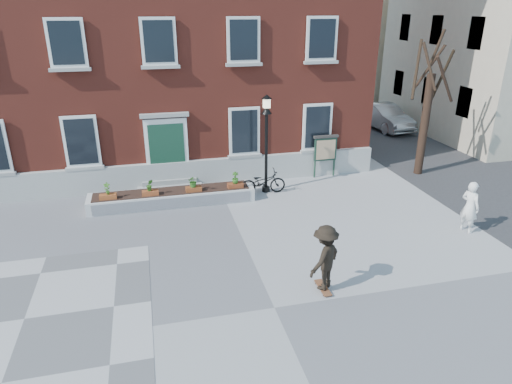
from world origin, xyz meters
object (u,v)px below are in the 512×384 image
object	(u,v)px
bicycle	(263,182)
bystander	(470,207)
lamp_post	(266,131)
notice_board	(325,149)
parked_car	(384,117)
skateboarder	(325,258)

from	to	relation	value
bicycle	bystander	bearing A→B (deg)	-128.25
bicycle	lamp_post	xyz separation A→B (m)	(0.18, 0.18, 2.06)
bicycle	notice_board	bearing A→B (deg)	-66.51
lamp_post	parked_car	bearing A→B (deg)	40.38
bicycle	skateboarder	bearing A→B (deg)	-179.38
bystander	lamp_post	xyz separation A→B (m)	(-5.60, 5.02, 1.65)
parked_car	lamp_post	bearing A→B (deg)	-145.12
bicycle	bystander	distance (m)	7.55
notice_board	bystander	bearing A→B (deg)	-66.43
bicycle	parked_car	world-z (taller)	parked_car
bicycle	skateboarder	world-z (taller)	skateboarder
lamp_post	skateboarder	world-z (taller)	lamp_post
bicycle	notice_board	world-z (taller)	notice_board
bicycle	parked_car	xyz separation A→B (m)	(9.80, 8.36, 0.26)
skateboarder	bystander	bearing A→B (deg)	19.29
parked_car	skateboarder	size ratio (longest dim) A/B	2.41
parked_car	lamp_post	size ratio (longest dim) A/B	1.15
lamp_post	notice_board	bearing A→B (deg)	19.97
bystander	notice_board	distance (m)	6.66
parked_car	lamp_post	world-z (taller)	lamp_post
skateboarder	bicycle	bearing A→B (deg)	88.93
bystander	skateboarder	bearing A→B (deg)	92.20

